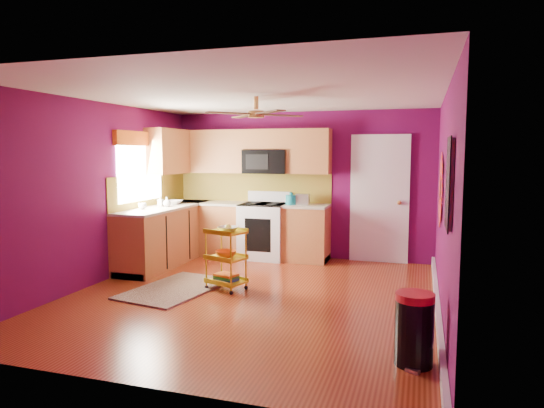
% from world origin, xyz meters
% --- Properties ---
extents(ground, '(5.00, 5.00, 0.00)m').
position_xyz_m(ground, '(0.00, 0.00, 0.00)').
color(ground, maroon).
rests_on(ground, ground).
extents(room_envelope, '(4.54, 5.04, 2.52)m').
position_xyz_m(room_envelope, '(0.03, 0.00, 1.63)').
color(room_envelope, '#5F0A47').
rests_on(room_envelope, ground).
extents(lower_cabinets, '(2.81, 2.31, 0.94)m').
position_xyz_m(lower_cabinets, '(-1.35, 1.82, 0.43)').
color(lower_cabinets, '#9A572A').
rests_on(lower_cabinets, ground).
extents(electric_range, '(0.76, 0.66, 1.13)m').
position_xyz_m(electric_range, '(-0.55, 2.17, 0.48)').
color(electric_range, white).
rests_on(electric_range, ground).
extents(upper_cabinetry, '(2.80, 2.30, 1.26)m').
position_xyz_m(upper_cabinetry, '(-1.24, 2.17, 1.80)').
color(upper_cabinetry, '#9A572A').
rests_on(upper_cabinetry, ground).
extents(left_window, '(0.08, 1.35, 1.08)m').
position_xyz_m(left_window, '(-2.22, 1.05, 1.74)').
color(left_window, white).
rests_on(left_window, ground).
extents(panel_door, '(0.95, 0.11, 2.15)m').
position_xyz_m(panel_door, '(1.35, 2.47, 1.02)').
color(panel_door, white).
rests_on(panel_door, ground).
extents(right_wall_art, '(0.04, 2.74, 1.04)m').
position_xyz_m(right_wall_art, '(2.23, -0.34, 1.44)').
color(right_wall_art, black).
rests_on(right_wall_art, ground).
extents(ceiling_fan, '(1.01, 1.01, 0.26)m').
position_xyz_m(ceiling_fan, '(0.00, 0.20, 2.29)').
color(ceiling_fan, '#BF8C3F').
rests_on(ceiling_fan, ground).
extents(shag_rug, '(1.15, 1.62, 0.02)m').
position_xyz_m(shag_rug, '(-1.06, -0.02, 0.01)').
color(shag_rug, black).
rests_on(shag_rug, ground).
extents(rolling_cart, '(0.57, 0.49, 0.88)m').
position_xyz_m(rolling_cart, '(-0.42, 0.19, 0.45)').
color(rolling_cart, yellow).
rests_on(rolling_cart, ground).
extents(trash_can, '(0.43, 0.43, 0.62)m').
position_xyz_m(trash_can, '(1.99, -1.46, 0.31)').
color(trash_can, black).
rests_on(trash_can, ground).
extents(teal_kettle, '(0.18, 0.18, 0.21)m').
position_xyz_m(teal_kettle, '(-0.07, 2.16, 1.02)').
color(teal_kettle, teal).
rests_on(teal_kettle, lower_cabinets).
extents(toaster, '(0.22, 0.15, 0.18)m').
position_xyz_m(toaster, '(0.12, 2.21, 1.03)').
color(toaster, beige).
rests_on(toaster, lower_cabinets).
extents(soap_bottle_a, '(0.08, 0.08, 0.17)m').
position_xyz_m(soap_bottle_a, '(-2.01, 1.27, 1.02)').
color(soap_bottle_a, '#EA3F72').
rests_on(soap_bottle_a, lower_cabinets).
extents(soap_bottle_b, '(0.12, 0.12, 0.16)m').
position_xyz_m(soap_bottle_b, '(-1.90, 1.27, 1.02)').
color(soap_bottle_b, white).
rests_on(soap_bottle_b, lower_cabinets).
extents(counter_dish, '(0.27, 0.27, 0.07)m').
position_xyz_m(counter_dish, '(-1.98, 1.66, 0.97)').
color(counter_dish, white).
rests_on(counter_dish, lower_cabinets).
extents(counter_cup, '(0.12, 0.12, 0.10)m').
position_xyz_m(counter_cup, '(-2.07, 0.84, 0.99)').
color(counter_cup, white).
rests_on(counter_cup, lower_cabinets).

